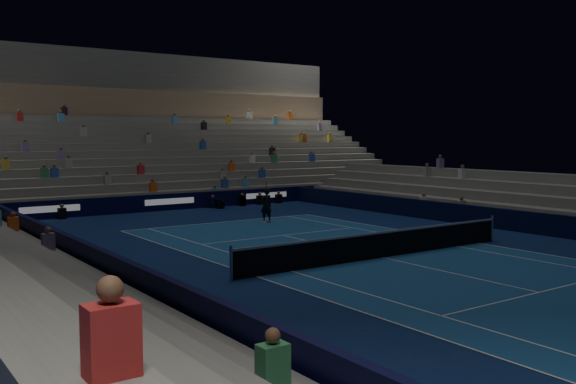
# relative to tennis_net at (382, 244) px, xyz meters

# --- Properties ---
(ground) EXTENTS (90.00, 90.00, 0.00)m
(ground) POSITION_rel_tennis_net_xyz_m (0.00, 0.00, -0.50)
(ground) COLOR #0C1E4B
(ground) RESTS_ON ground
(court_surface) EXTENTS (10.97, 23.77, 0.01)m
(court_surface) POSITION_rel_tennis_net_xyz_m (0.00, 0.00, -0.50)
(court_surface) COLOR navy
(court_surface) RESTS_ON ground
(sponsor_barrier_far) EXTENTS (44.00, 0.25, 1.00)m
(sponsor_barrier_far) POSITION_rel_tennis_net_xyz_m (0.00, 18.50, -0.00)
(sponsor_barrier_far) COLOR black
(sponsor_barrier_far) RESTS_ON ground
(sponsor_barrier_east) EXTENTS (0.25, 37.00, 1.00)m
(sponsor_barrier_east) POSITION_rel_tennis_net_xyz_m (9.70, 0.00, -0.00)
(sponsor_barrier_east) COLOR black
(sponsor_barrier_east) RESTS_ON ground
(sponsor_barrier_west) EXTENTS (0.25, 37.00, 1.00)m
(sponsor_barrier_west) POSITION_rel_tennis_net_xyz_m (-9.70, 0.00, -0.00)
(sponsor_barrier_west) COLOR black
(sponsor_barrier_west) RESTS_ON ground
(grandstand_main) EXTENTS (44.00, 15.20, 11.20)m
(grandstand_main) POSITION_rel_tennis_net_xyz_m (0.00, 27.90, 2.87)
(grandstand_main) COLOR slate
(grandstand_main) RESTS_ON ground
(tennis_net) EXTENTS (12.90, 0.10, 1.10)m
(tennis_net) POSITION_rel_tennis_net_xyz_m (0.00, 0.00, 0.00)
(tennis_net) COLOR #B2B2B7
(tennis_net) RESTS_ON ground
(tennis_player) EXTENTS (0.68, 0.47, 1.79)m
(tennis_player) POSITION_rel_tennis_net_xyz_m (1.76, 10.43, 0.39)
(tennis_player) COLOR black
(tennis_player) RESTS_ON ground
(broadcast_camera) EXTENTS (0.51, 0.91, 0.57)m
(broadcast_camera) POSITION_rel_tennis_net_xyz_m (2.99, 17.53, -0.21)
(broadcast_camera) COLOR black
(broadcast_camera) RESTS_ON ground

